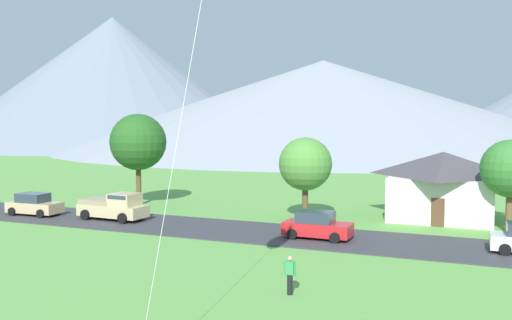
% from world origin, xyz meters
% --- Properties ---
extents(road_strip, '(160.00, 6.62, 0.08)m').
position_xyz_m(road_strip, '(0.00, 27.14, 0.04)').
color(road_strip, '#38383D').
rests_on(road_strip, ground).
extents(mountain_far_east_ridge, '(90.77, 90.77, 34.80)m').
position_xyz_m(mountain_far_east_ridge, '(-88.25, 122.77, 17.40)').
color(mountain_far_east_ridge, slate).
rests_on(mountain_far_east_ridge, ground).
extents(mountain_east_ridge, '(131.51, 131.51, 21.73)m').
position_xyz_m(mountain_east_ridge, '(-31.21, 130.95, 10.87)').
color(mountain_east_ridge, '#8E939E').
rests_on(mountain_east_ridge, ground).
extents(house_leftmost, '(7.85, 8.13, 5.02)m').
position_xyz_m(house_leftmost, '(4.85, 37.73, 2.60)').
color(house_leftmost, silver).
rests_on(house_leftmost, ground).
extents(tree_near_left, '(3.81, 3.81, 6.16)m').
position_xyz_m(tree_near_left, '(9.36, 33.61, 4.22)').
color(tree_near_left, brown).
rests_on(tree_near_left, ground).
extents(tree_left_of_center, '(3.91, 3.91, 6.15)m').
position_xyz_m(tree_left_of_center, '(-4.38, 32.67, 4.17)').
color(tree_left_of_center, brown).
rests_on(tree_left_of_center, ground).
extents(tree_center, '(4.87, 4.87, 7.91)m').
position_xyz_m(tree_center, '(-19.98, 34.27, 5.45)').
color(tree_center, brown).
rests_on(tree_center, ground).
extents(parked_car_red_west_end, '(4.22, 2.12, 1.68)m').
position_xyz_m(parked_car_red_west_end, '(-1.70, 26.72, 0.87)').
color(parked_car_red_west_end, red).
rests_on(parked_car_red_west_end, road_strip).
extents(parked_car_tan_mid_west, '(4.26, 2.20, 1.68)m').
position_xyz_m(parked_car_tan_mid_west, '(-24.30, 26.55, 0.87)').
color(parked_car_tan_mid_west, tan).
rests_on(parked_car_tan_mid_west, road_strip).
extents(pickup_truck_sand_west_side, '(5.29, 2.51, 1.99)m').
position_xyz_m(pickup_truck_sand_west_side, '(-17.33, 27.25, 1.06)').
color(pickup_truck_sand_west_side, '#C6B284').
rests_on(pickup_truck_sand_west_side, road_strip).
extents(watcher_person, '(0.56, 0.24, 1.68)m').
position_xyz_m(watcher_person, '(0.41, 15.60, 0.88)').
color(watcher_person, black).
rests_on(watcher_person, ground).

